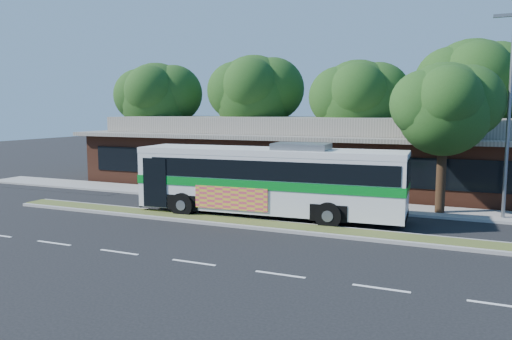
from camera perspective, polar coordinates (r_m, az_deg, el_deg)
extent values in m
plane|color=black|center=(20.93, -0.14, -6.76)|extent=(120.00, 120.00, 0.00)
cube|color=#445423|center=(21.45, 0.50, -6.22)|extent=(26.00, 1.10, 0.15)
cube|color=gray|center=(26.78, 5.32, -3.63)|extent=(44.00, 2.60, 0.12)
cube|color=black|center=(39.07, -18.87, -0.73)|extent=(14.00, 12.00, 0.01)
cube|color=#53291A|center=(32.85, 8.91, 0.98)|extent=(32.00, 10.00, 3.20)
cube|color=#6B665B|center=(32.72, 8.97, 3.98)|extent=(33.20, 11.20, 0.24)
cube|color=#6B665B|center=(32.69, 8.99, 5.08)|extent=(30.00, 8.00, 1.00)
cube|color=black|center=(28.02, 6.35, 0.21)|extent=(30.00, 0.06, 1.60)
cylinder|color=slate|center=(24.71, 26.91, 5.13)|extent=(0.16, 0.16, 9.00)
cube|color=slate|center=(25.01, 26.55, 15.53)|extent=(0.90, 0.18, 0.14)
cylinder|color=black|center=(40.92, -11.14, 2.65)|extent=(0.44, 0.44, 3.99)
sphere|color=#1A3812|center=(40.82, -11.27, 7.88)|extent=(5.80, 5.80, 5.80)
sphere|color=#1A3812|center=(40.48, -9.39, 8.59)|extent=(4.52, 4.52, 4.52)
cylinder|color=black|center=(37.91, -0.24, 2.60)|extent=(0.44, 0.44, 4.20)
sphere|color=#1A3812|center=(37.81, -0.24, 8.51)|extent=(6.00, 6.00, 6.00)
sphere|color=#1A3812|center=(37.73, 1.94, 9.24)|extent=(4.68, 4.68, 4.68)
cylinder|color=black|center=(34.53, 11.36, 1.70)|extent=(0.44, 0.44, 3.78)
sphere|color=#1A3812|center=(34.40, 11.50, 7.63)|extent=(5.60, 5.60, 5.60)
sphere|color=#1A3812|center=(34.59, 13.73, 8.31)|extent=(4.37, 4.37, 4.37)
cylinder|color=black|center=(34.77, 23.08, 1.83)|extent=(0.44, 0.44, 4.41)
sphere|color=#1A3812|center=(34.68, 23.40, 8.54)|extent=(6.20, 6.20, 6.20)
sphere|color=#1A3812|center=(35.20, 25.74, 9.20)|extent=(4.84, 4.84, 4.84)
cube|color=silver|center=(22.91, 1.46, -1.09)|extent=(12.39, 3.28, 2.82)
cube|color=black|center=(22.74, 2.19, 0.28)|extent=(11.42, 3.28, 0.85)
cube|color=silver|center=(22.76, 1.47, 2.12)|extent=(12.42, 3.30, 0.27)
cube|color=#05751D|center=(22.92, 1.46, -1.30)|extent=(12.46, 3.35, 0.39)
cube|color=black|center=(25.49, -11.76, 0.35)|extent=(0.19, 2.29, 1.75)
cube|color=black|center=(21.67, 17.08, -0.08)|extent=(0.18, 2.14, 1.13)
cube|color=#CC3C4E|center=(22.25, -2.91, -3.25)|extent=(3.47, 0.24, 1.02)
cube|color=slate|center=(22.30, 5.21, 2.68)|extent=(2.54, 1.77, 0.31)
cylinder|color=black|center=(23.44, -8.39, -3.95)|extent=(1.14, 0.43, 1.12)
cylinder|color=black|center=(25.68, -5.66, -2.95)|extent=(1.14, 0.43, 1.12)
cylinder|color=black|center=(21.10, 8.27, -5.16)|extent=(1.14, 0.43, 1.12)
cylinder|color=black|center=(23.57, 9.56, -3.91)|extent=(1.14, 0.43, 1.12)
imported|color=silver|center=(31.78, -9.48, -0.93)|extent=(4.93, 3.20, 1.33)
cylinder|color=black|center=(24.99, 20.39, -0.69)|extent=(0.44, 0.44, 3.66)
sphere|color=#1A3812|center=(24.79, 20.69, 6.50)|extent=(4.32, 4.32, 4.32)
sphere|color=#1A3812|center=(25.09, 22.99, 7.18)|extent=(3.37, 3.37, 3.37)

